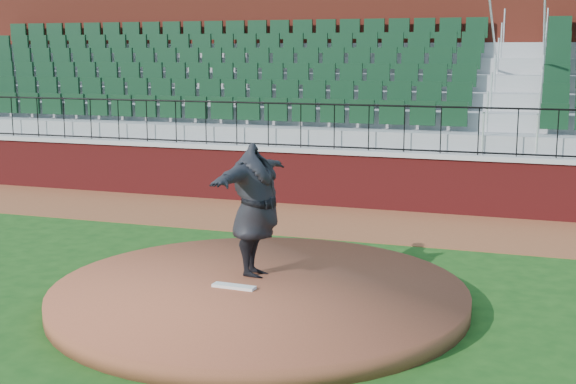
{
  "coord_description": "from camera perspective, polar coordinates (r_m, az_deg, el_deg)",
  "views": [
    {
      "loc": [
        3.87,
        -9.77,
        3.45
      ],
      "look_at": [
        0.0,
        1.5,
        1.3
      ],
      "focal_mm": 48.4,
      "sensor_mm": 36.0,
      "label": 1
    }
  ],
  "objects": [
    {
      "name": "pitching_rubber",
      "position": [
        10.79,
        -3.99,
        -6.94
      ],
      "size": [
        0.62,
        0.18,
        0.04
      ],
      "primitive_type": "cube",
      "rotation": [
        0.0,
        0.0,
        -0.05
      ],
      "color": "white",
      "rests_on": "pitchers_mound"
    },
    {
      "name": "ground",
      "position": [
        11.06,
        -2.55,
        -7.96
      ],
      "size": [
        90.0,
        90.0,
        0.0
      ],
      "primitive_type": "plane",
      "color": "#184413",
      "rests_on": "ground"
    },
    {
      "name": "wall_railing",
      "position": [
        17.29,
        5.95,
        4.7
      ],
      "size": [
        34.0,
        0.05,
        1.0
      ],
      "primitive_type": null,
      "color": "black",
      "rests_on": "wall_cap"
    },
    {
      "name": "seating_stands",
      "position": [
        19.9,
        7.77,
        6.83
      ],
      "size": [
        34.0,
        5.1,
        4.6
      ],
      "primitive_type": null,
      "color": "gray",
      "rests_on": "ground"
    },
    {
      "name": "pitchers_mound",
      "position": [
        10.89,
        -2.14,
        -7.55
      ],
      "size": [
        5.77,
        5.77,
        0.25
      ],
      "primitive_type": "cylinder",
      "color": "brown",
      "rests_on": "ground"
    },
    {
      "name": "concourse_wall",
      "position": [
        22.63,
        9.2,
        8.33
      ],
      "size": [
        34.0,
        0.5,
        5.5
      ],
      "primitive_type": "cube",
      "color": "maroon",
      "rests_on": "ground"
    },
    {
      "name": "wall_cap",
      "position": [
        17.35,
        5.92,
        2.89
      ],
      "size": [
        34.0,
        0.45,
        0.1
      ],
      "primitive_type": "cube",
      "color": "#B7B7B7",
      "rests_on": "field_wall"
    },
    {
      "name": "pitcher",
      "position": [
        11.13,
        -2.42,
        -1.34
      ],
      "size": [
        0.69,
        2.39,
        1.94
      ],
      "primitive_type": "imported",
      "rotation": [
        0.0,
        0.0,
        1.55
      ],
      "color": "black",
      "rests_on": "pitchers_mound"
    },
    {
      "name": "field_wall",
      "position": [
        17.44,
        5.88,
        0.77
      ],
      "size": [
        34.0,
        0.35,
        1.2
      ],
      "primitive_type": "cube",
      "color": "maroon",
      "rests_on": "ground"
    },
    {
      "name": "warning_track",
      "position": [
        16.03,
        4.54,
        -2.21
      ],
      "size": [
        34.0,
        3.2,
        0.01
      ],
      "primitive_type": "cube",
      "color": "brown",
      "rests_on": "ground"
    }
  ]
}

